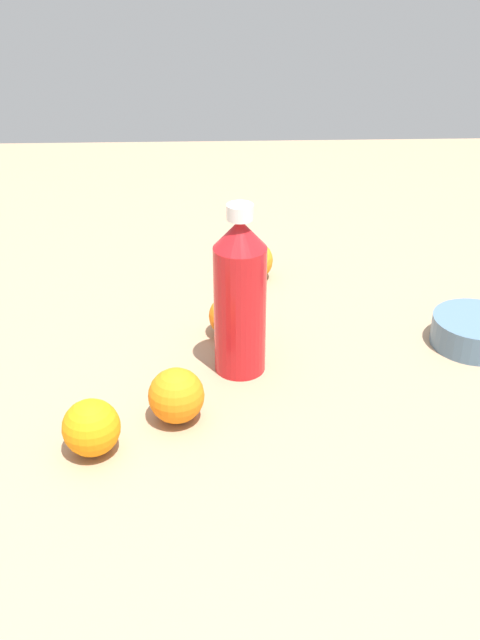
# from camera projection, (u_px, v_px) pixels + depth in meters

# --- Properties ---
(ground_plane) EXTENTS (2.40, 2.40, 0.00)m
(ground_plane) POSITION_uv_depth(u_px,v_px,m) (247.00, 369.00, 1.04)
(ground_plane) COLOR #9E7F60
(water_bottle) EXTENTS (0.07, 0.07, 0.25)m
(water_bottle) POSITION_uv_depth(u_px,v_px,m) (240.00, 296.00, 0.99)
(water_bottle) COLOR red
(water_bottle) RESTS_ON ground_plane
(orange_0) EXTENTS (0.07, 0.07, 0.07)m
(orange_0) POSITION_uv_depth(u_px,v_px,m) (253.00, 260.00, 1.29)
(orange_0) COLOR orange
(orange_0) RESTS_ON ground_plane
(orange_1) EXTENTS (0.07, 0.07, 0.07)m
(orange_1) POSITION_uv_depth(u_px,v_px,m) (91.00, 428.00, 0.87)
(orange_1) COLOR orange
(orange_1) RESTS_ON ground_plane
(orange_2) EXTENTS (0.07, 0.07, 0.07)m
(orange_2) POSITION_uv_depth(u_px,v_px,m) (230.00, 316.00, 1.11)
(orange_2) COLOR orange
(orange_2) RESTS_ON ground_plane
(orange_3) EXTENTS (0.07, 0.07, 0.07)m
(orange_3) POSITION_uv_depth(u_px,v_px,m) (176.00, 396.00, 0.93)
(orange_3) COLOR orange
(orange_3) RESTS_ON ground_plane
(ceramic_bowl) EXTENTS (0.13, 0.13, 0.04)m
(ceramic_bowl) POSITION_uv_depth(u_px,v_px,m) (474.00, 331.00, 1.10)
(ceramic_bowl) COLOR slate
(ceramic_bowl) RESTS_ON ground_plane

